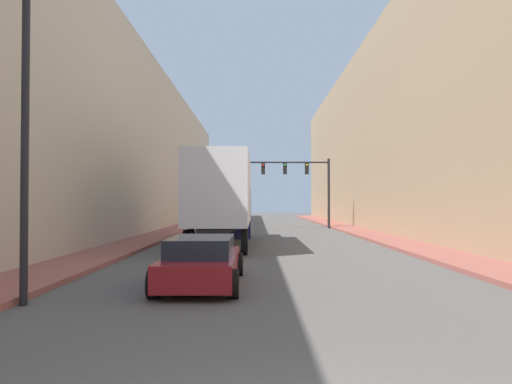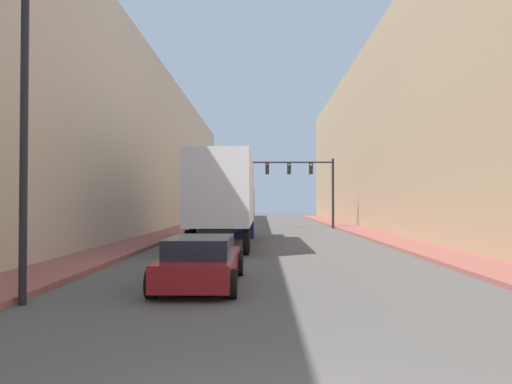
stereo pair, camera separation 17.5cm
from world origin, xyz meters
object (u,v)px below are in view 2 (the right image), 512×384
(semi_truck, at_px, (227,198))
(sedan_car, at_px, (201,262))
(street_lamp, at_px, (24,82))
(traffic_signal_gantry, at_px, (307,178))

(semi_truck, relative_size, sedan_car, 2.70)
(sedan_car, xyz_separation_m, street_lamp, (-3.34, -2.42, 3.95))
(semi_truck, distance_m, sedan_car, 12.39)
(semi_truck, relative_size, traffic_signal_gantry, 1.78)
(traffic_signal_gantry, xyz_separation_m, street_lamp, (-8.51, -30.06, 0.47))
(semi_truck, xyz_separation_m, street_lamp, (-3.09, -14.69, 2.23))
(semi_truck, height_order, traffic_signal_gantry, traffic_signal_gantry)
(sedan_car, height_order, street_lamp, street_lamp)
(sedan_car, distance_m, traffic_signal_gantry, 28.33)
(semi_truck, height_order, street_lamp, street_lamp)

